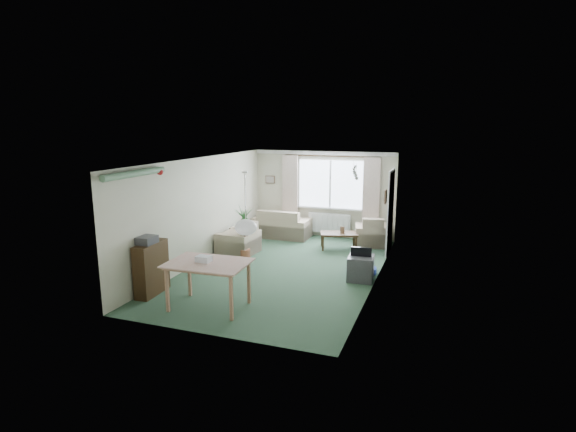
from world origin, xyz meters
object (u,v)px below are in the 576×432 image
(houseplant, at_px, (245,233))
(tv_cube, at_px, (361,268))
(pet_bed, at_px, (362,270))
(armchair_corner, at_px, (372,231))
(dining_table, at_px, (209,285))
(bookshelf, at_px, (151,268))
(coffee_table, at_px, (339,241))
(sofa, at_px, (282,223))
(armchair_left, at_px, (238,237))

(houseplant, relative_size, tv_cube, 2.25)
(tv_cube, relative_size, pet_bed, 0.90)
(armchair_corner, distance_m, dining_table, 5.43)
(bookshelf, relative_size, pet_bed, 1.61)
(coffee_table, distance_m, dining_table, 4.59)
(sofa, distance_m, tv_cube, 3.93)
(coffee_table, xyz_separation_m, pet_bed, (0.92, -1.67, -0.15))
(pet_bed, bearing_deg, tv_cube, -83.80)
(armchair_left, distance_m, bookshelf, 2.99)
(pet_bed, bearing_deg, armchair_corner, 94.34)
(houseplant, height_order, tv_cube, houseplant)
(armchair_left, height_order, tv_cube, armchair_left)
(coffee_table, xyz_separation_m, dining_table, (-1.24, -4.42, 0.19))
(bookshelf, bearing_deg, armchair_left, 79.94)
(armchair_corner, height_order, dining_table, dining_table)
(sofa, distance_m, bookshelf, 4.93)
(armchair_left, distance_m, houseplant, 0.55)
(armchair_left, bearing_deg, coffee_table, 122.40)
(pet_bed, bearing_deg, sofa, 139.34)
(dining_table, bearing_deg, armchair_corner, 68.57)
(armchair_left, height_order, pet_bed, armchair_left)
(houseplant, bearing_deg, sofa, 87.91)
(coffee_table, xyz_separation_m, bookshelf, (-2.57, -4.20, 0.28))
(armchair_left, relative_size, bookshelf, 0.90)
(houseplant, bearing_deg, bookshelf, -104.84)
(houseplant, distance_m, tv_cube, 2.92)
(houseplant, bearing_deg, coffee_table, 40.28)
(armchair_corner, relative_size, houseplant, 0.70)
(armchair_corner, bearing_deg, armchair_left, 20.22)
(sofa, relative_size, pet_bed, 2.58)
(dining_table, xyz_separation_m, tv_cube, (2.21, 2.28, -0.15))
(coffee_table, relative_size, pet_bed, 1.52)
(sofa, relative_size, dining_table, 1.23)
(sofa, relative_size, tv_cube, 2.87)
(tv_cube, xyz_separation_m, pet_bed, (-0.05, 0.46, -0.19))
(armchair_left, height_order, coffee_table, armchair_left)
(armchair_corner, distance_m, bookshelf, 5.87)
(dining_table, distance_m, pet_bed, 3.51)
(houseplant, bearing_deg, pet_bed, -1.54)
(armchair_corner, height_order, pet_bed, armchair_corner)
(pet_bed, bearing_deg, armchair_left, 172.07)
(armchair_corner, relative_size, coffee_table, 0.93)
(houseplant, xyz_separation_m, pet_bed, (2.80, -0.08, -0.56))
(armchair_corner, height_order, coffee_table, armchair_corner)
(sofa, bearing_deg, bookshelf, 80.85)
(armchair_left, height_order, bookshelf, bookshelf)
(armchair_corner, height_order, tv_cube, armchair_corner)
(pet_bed, bearing_deg, houseplant, 178.46)
(bookshelf, bearing_deg, pet_bed, 32.44)
(pet_bed, bearing_deg, coffee_table, 118.74)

